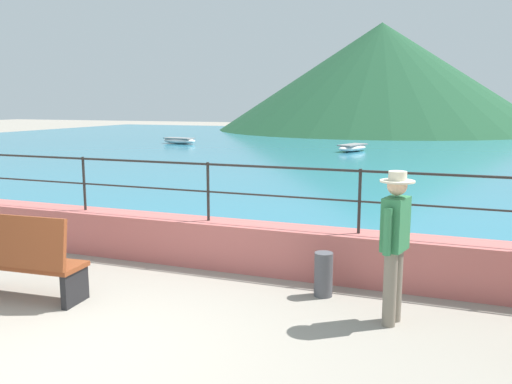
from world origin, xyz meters
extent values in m
plane|color=gray|center=(0.00, 0.00, 0.00)|extent=(120.00, 120.00, 0.00)
cube|color=#BC605B|center=(0.00, 3.20, 0.35)|extent=(20.00, 0.56, 0.70)
cylinder|color=#282623|center=(-2.30, 3.20, 1.15)|extent=(0.04, 0.04, 0.90)
cylinder|color=#282623|center=(0.00, 3.20, 1.15)|extent=(0.04, 0.04, 0.90)
cylinder|color=#282623|center=(2.30, 3.20, 1.15)|extent=(0.04, 0.04, 0.90)
cylinder|color=#282623|center=(0.00, 3.20, 1.57)|extent=(18.40, 0.04, 0.04)
cylinder|color=#282623|center=(0.00, 3.20, 1.15)|extent=(18.40, 0.03, 0.03)
cube|color=teal|center=(0.00, 25.84, 0.03)|extent=(64.00, 44.32, 0.06)
cone|color=#1E4C2D|center=(-3.24, 45.69, 4.78)|extent=(29.34, 29.34, 9.55)
cube|color=brown|center=(-1.64, 1.07, 0.46)|extent=(1.73, 0.63, 0.06)
cube|color=brown|center=(-1.63, 0.85, 0.81)|extent=(1.71, 0.26, 0.64)
cube|color=black|center=(-0.85, 1.12, 0.22)|extent=(0.11, 0.47, 0.43)
cylinder|color=slate|center=(2.94, 2.01, 0.43)|extent=(0.15, 0.15, 0.86)
cylinder|color=slate|center=(2.90, 1.83, 0.43)|extent=(0.15, 0.15, 0.86)
cube|color=#337F4C|center=(2.92, 1.92, 1.16)|extent=(0.30, 0.40, 0.60)
cylinder|color=#337F4C|center=(2.98, 2.15, 1.12)|extent=(0.09, 0.09, 0.52)
cylinder|color=#337F4C|center=(2.86, 1.69, 1.12)|extent=(0.09, 0.09, 0.52)
sphere|color=beige|center=(2.92, 1.92, 1.59)|extent=(0.22, 0.22, 0.22)
cylinder|color=beige|center=(2.92, 1.92, 1.64)|extent=(0.38, 0.38, 0.02)
cylinder|color=beige|center=(2.92, 1.92, 1.70)|extent=(0.20, 0.20, 0.10)
cylinder|color=#4C4C51|center=(1.98, 2.49, 0.29)|extent=(0.24, 0.24, 0.58)
ellipsoid|color=white|center=(-12.08, 24.21, 0.24)|extent=(2.42, 1.28, 0.36)
cube|color=gray|center=(-12.08, 24.21, 0.39)|extent=(1.94, 1.07, 0.06)
ellipsoid|color=white|center=(-1.40, 22.84, 0.24)|extent=(1.58, 2.47, 0.36)
cube|color=gray|center=(-1.40, 22.84, 0.39)|extent=(1.30, 1.99, 0.06)
camera|label=1|loc=(3.49, -3.98, 2.48)|focal=37.17mm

